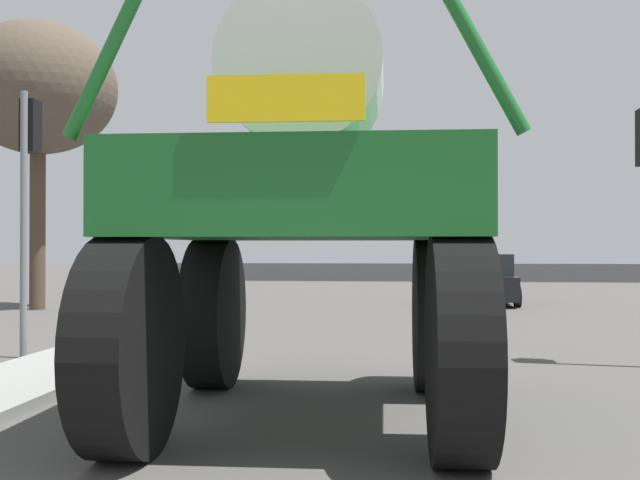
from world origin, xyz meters
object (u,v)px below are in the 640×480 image
at_px(traffic_signal_near_left, 29,164).
at_px(bare_tree_left, 38,89).
at_px(sedan_ahead, 484,280).
at_px(oversize_sprayer, 310,214).

xyz_separation_m(traffic_signal_near_left, bare_tree_left, (-4.10, 8.76, 3.05)).
bearing_deg(sedan_ahead, oversize_sprayer, 169.67).
relative_size(sedan_ahead, traffic_signal_near_left, 0.99).
bearing_deg(oversize_sprayer, bare_tree_left, 34.42).
distance_m(oversize_sprayer, sedan_ahead, 16.56).
bearing_deg(traffic_signal_near_left, bare_tree_left, 115.09).
distance_m(oversize_sprayer, traffic_signal_near_left, 6.41).
bearing_deg(oversize_sprayer, sedan_ahead, -13.17).
xyz_separation_m(sedan_ahead, bare_tree_left, (-12.53, -3.41, 5.39)).
height_order(sedan_ahead, bare_tree_left, bare_tree_left).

